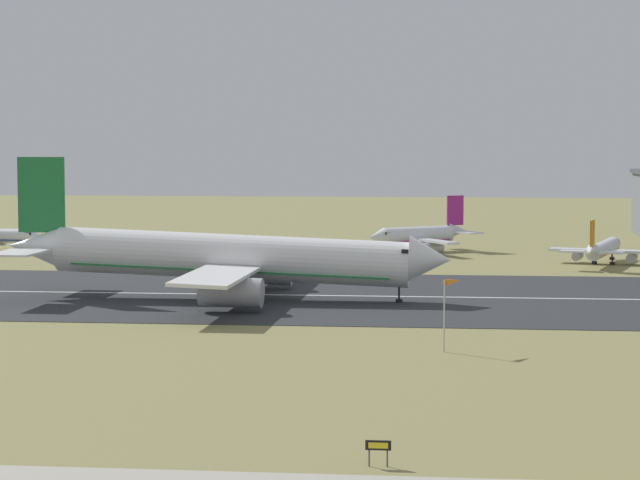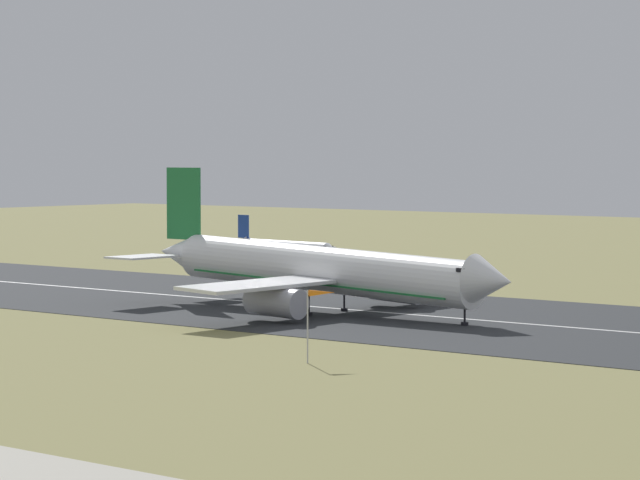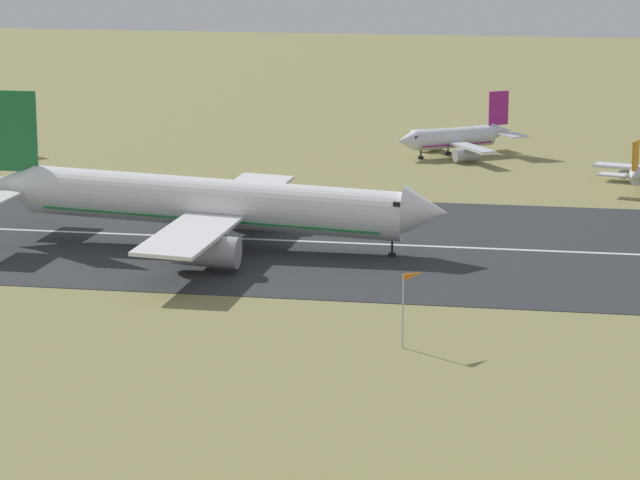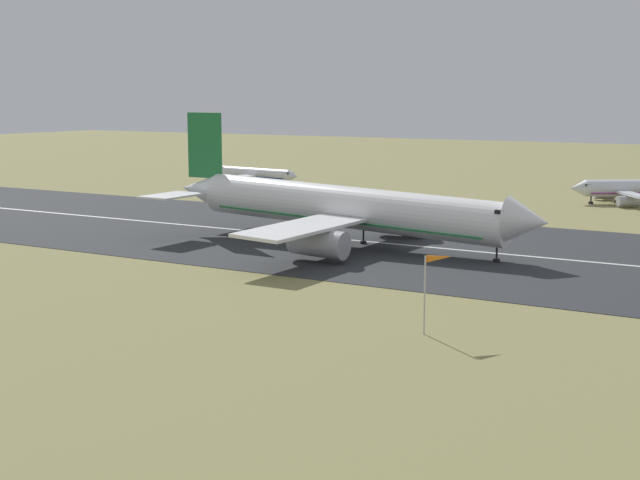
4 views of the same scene
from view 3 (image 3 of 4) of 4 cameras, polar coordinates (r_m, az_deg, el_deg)
ground_plane at (r=118.45m, az=-3.94°, el=-6.29°), size 659.02×659.02×0.00m
runway_strip at (r=173.24m, az=0.73°, el=-0.11°), size 419.02×50.72×0.06m
runway_centreline at (r=173.23m, az=0.73°, el=-0.10°), size 377.12×0.70×0.01m
airplane_landing at (r=170.11m, az=-4.15°, el=1.36°), size 54.68×45.43×17.27m
airplane_parked_east at (r=232.12m, az=5.09°, el=3.83°), size 20.23×21.15×9.66m
windsock_pole at (r=132.71m, az=3.50°, el=-1.48°), size 1.89×2.37×6.70m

